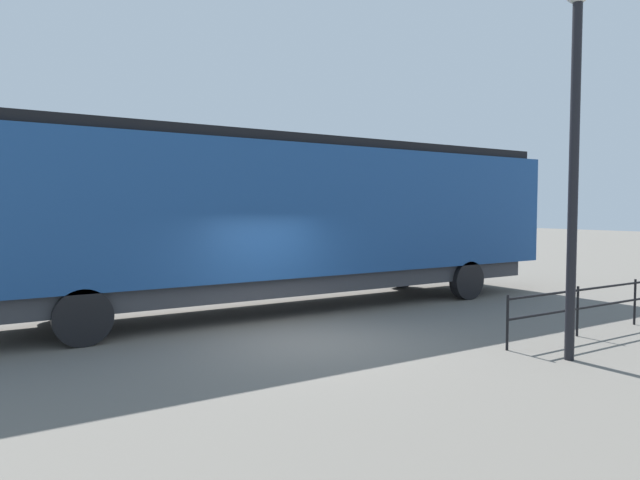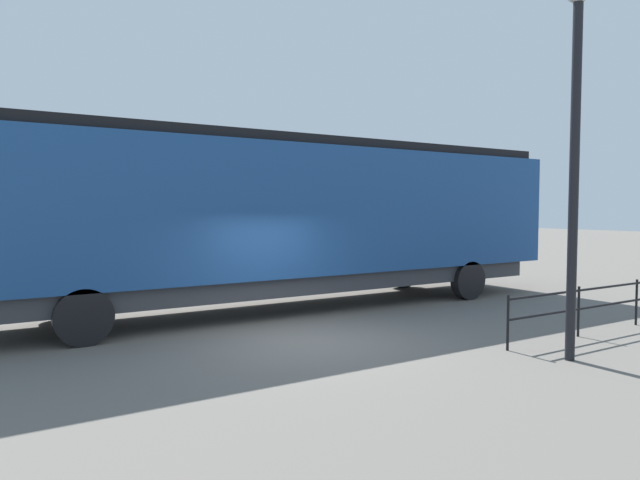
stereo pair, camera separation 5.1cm
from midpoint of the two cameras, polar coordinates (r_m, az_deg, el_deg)
name	(u,v)px [view 2 (the right image)]	position (r m, az deg, el deg)	size (l,w,h in m)	color
ground_plane	(303,341)	(11.26, -1.57, -10.15)	(120.00, 120.00, 0.00)	#666059
locomotive	(306,215)	(14.82, -1.28, 2.51)	(3.17, 16.08, 4.36)	navy
lamp_post	(576,114)	(10.58, 24.60, 11.52)	(0.44, 0.44, 6.45)	black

